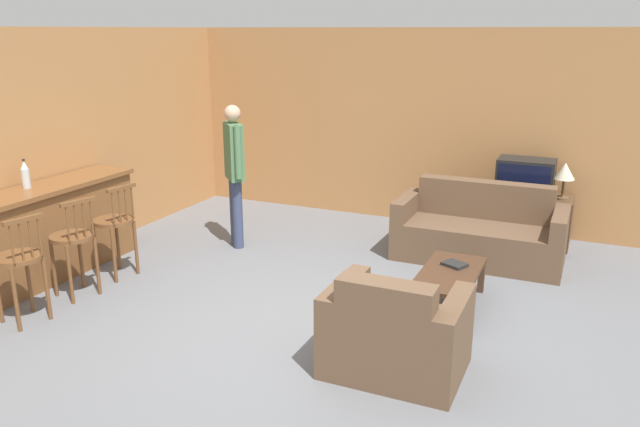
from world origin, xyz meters
name	(u,v)px	position (x,y,z in m)	size (l,w,h in m)	color
ground_plane	(295,331)	(0.00, 0.00, 0.00)	(24.00, 24.00, 0.00)	slate
wall_back	(416,127)	(0.00, 3.73, 1.30)	(9.40, 0.08, 2.60)	#B27A47
wall_left	(102,137)	(-3.30, 1.36, 1.30)	(0.08, 8.73, 2.60)	#B27A47
bar_counter	(26,240)	(-2.96, -0.21, 0.51)	(0.55, 2.76, 1.00)	brown
bar_chair_near	(20,264)	(-2.33, -0.82, 0.56)	(0.50, 0.50, 1.02)	brown
bar_chair_mid	(74,243)	(-2.33, -0.19, 0.56)	(0.51, 0.51, 1.02)	brown
bar_chair_far	(115,227)	(-2.33, 0.39, 0.56)	(0.48, 0.48, 1.02)	brown
couch_far	(479,233)	(1.13, 2.51, 0.31)	(1.88, 0.84, 0.87)	brown
armchair_near	(395,335)	(1.00, -0.29, 0.32)	(1.04, 0.80, 0.85)	brown
coffee_table	(449,277)	(1.11, 1.05, 0.31)	(0.53, 1.08, 0.37)	#472D1E
tv_unit	(521,219)	(1.50, 3.35, 0.30)	(1.16, 0.52, 0.61)	#513823
tv	(525,177)	(1.50, 3.35, 0.83)	(0.67, 0.42, 0.45)	black
bottle	(25,175)	(-3.06, -0.02, 1.14)	(0.08, 0.08, 0.30)	silver
book_on_table	(455,264)	(1.12, 1.22, 0.38)	(0.27, 0.24, 0.03)	black
table_lamp	(565,173)	(1.94, 3.35, 0.93)	(0.24, 0.24, 0.45)	brown
person_by_window	(234,167)	(-1.67, 1.76, 0.99)	(0.40, 0.40, 1.73)	#384260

